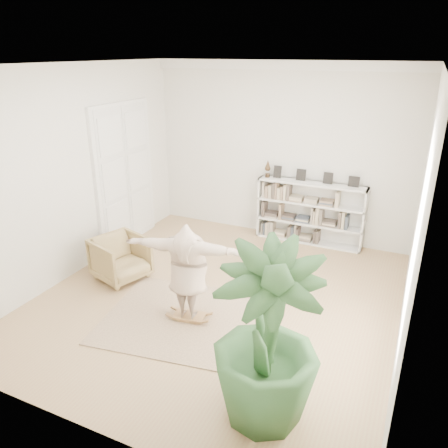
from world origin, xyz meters
The scene contains 9 objects.
floor centered at (0.00, 0.00, 0.00)m, with size 6.00×6.00×0.00m, color #AA8157.
room_shell centered at (0.00, 2.94, 3.51)m, with size 6.00×6.00×6.00m.
doors centered at (-2.70, 1.30, 1.40)m, with size 0.09×1.78×2.92m.
bookshelf centered at (0.74, 2.82, 0.64)m, with size 2.20×0.35×1.64m.
armchair centered at (-1.85, -0.11, 0.39)m, with size 0.82×0.85×0.77m, color tan.
rug centered at (-0.14, -0.76, 0.01)m, with size 2.50×2.00×0.02m, color tan.
rocker_board centered at (-0.14, -0.76, 0.06)m, with size 0.50×0.34×0.10m.
person centered at (-0.14, -0.76, 0.85)m, with size 1.81×0.49×1.47m, color #C1A591.
houseplant centered at (1.49, -2.02, 1.02)m, with size 1.14×1.14×2.04m, color #2C552A.
Camera 1 is at (2.65, -5.60, 3.78)m, focal length 35.00 mm.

